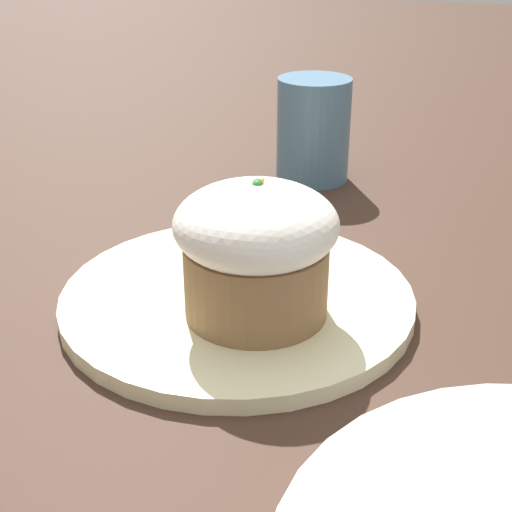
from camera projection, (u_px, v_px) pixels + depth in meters
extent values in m
plane|color=#3D281E|center=(237.00, 305.00, 0.53)|extent=(4.00, 4.00, 0.00)
cylinder|color=beige|center=(237.00, 298.00, 0.53)|extent=(0.26, 0.26, 0.01)
cylinder|color=olive|center=(256.00, 279.00, 0.49)|extent=(0.10, 0.10, 0.05)
ellipsoid|color=white|center=(256.00, 224.00, 0.47)|extent=(0.11, 0.11, 0.05)
cone|color=orange|center=(261.00, 181.00, 0.47)|extent=(0.01, 0.01, 0.01)
sphere|color=green|center=(257.00, 185.00, 0.46)|extent=(0.01, 0.01, 0.01)
cube|color=#B7B7BC|center=(227.00, 251.00, 0.58)|extent=(0.07, 0.07, 0.00)
ellipsoid|color=#B7B7BC|center=(256.00, 278.00, 0.53)|extent=(0.06, 0.06, 0.01)
cylinder|color=teal|center=(313.00, 130.00, 0.75)|extent=(0.08, 0.08, 0.11)
torus|color=teal|center=(323.00, 119.00, 0.79)|extent=(0.05, 0.01, 0.05)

